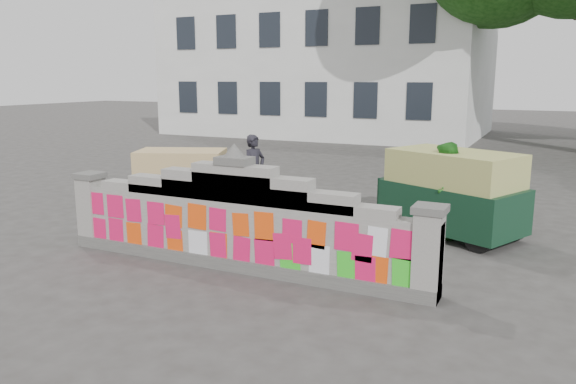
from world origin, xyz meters
name	(u,v)px	position (x,y,z in m)	size (l,w,h in m)	color
ground	(237,268)	(0.00, 0.00, 0.00)	(100.00, 100.00, 0.00)	#383533
parapet_wall	(235,223)	(0.00, -0.01, 0.75)	(6.48, 0.44, 2.01)	#4C4C49
building	(332,59)	(-7.00, 21.98, 4.01)	(16.00, 10.00, 8.90)	silver
cyclist_bike	(255,196)	(-1.41, 3.16, 0.46)	(0.61, 1.74, 0.91)	black
cyclist_rider	(255,181)	(-1.41, 3.16, 0.77)	(0.56, 0.37, 1.55)	black
pedestrian	(444,191)	(2.64, 3.16, 0.92)	(0.89, 0.69, 1.83)	#267A21
rickshaw_left	(185,179)	(-3.20, 3.06, 0.71)	(2.55, 1.86, 1.37)	black
rickshaw_right	(450,192)	(2.69, 3.49, 0.85)	(3.02, 2.31, 1.63)	#10321F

